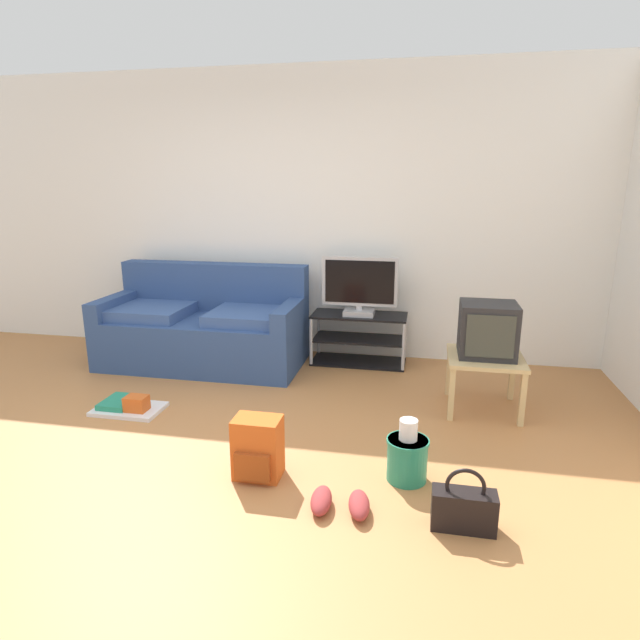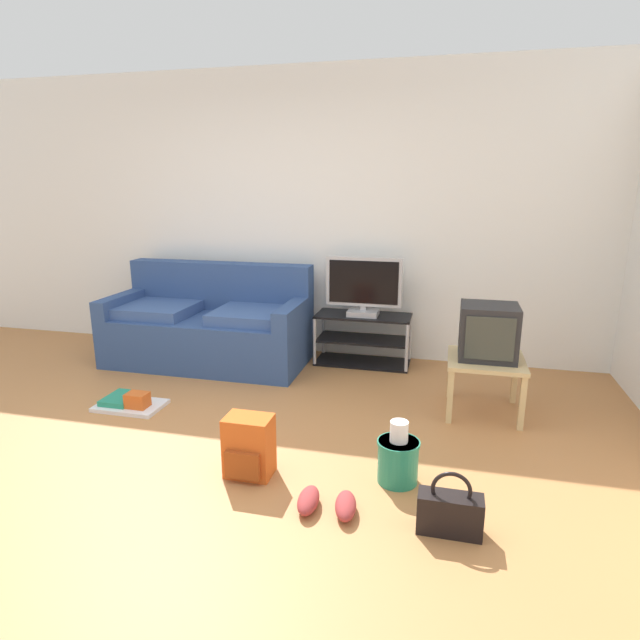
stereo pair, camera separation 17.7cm
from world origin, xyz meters
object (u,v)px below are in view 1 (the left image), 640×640
side_table (485,364)px  handbag (464,508)px  sneakers_pair (340,503)px  couch (205,328)px  cleaning_bucket (407,455)px  flat_tv (360,287)px  backpack (258,448)px  crt_tv (488,330)px  floor_tray (128,406)px  tv_stand (359,339)px

side_table → handbag: 1.53m
handbag → sneakers_pair: bearing=177.7°
couch → cleaning_bucket: 2.60m
flat_tv → backpack: (-0.32, -2.09, -0.56)m
handbag → sneakers_pair: 0.62m
crt_tv → sneakers_pair: (-0.85, -1.49, -0.57)m
crt_tv → couch: bearing=166.7°
backpack → handbag: size_ratio=1.10×
couch → handbag: size_ratio=5.60×
crt_tv → handbag: size_ratio=1.23×
floor_tray → tv_stand: bearing=42.7°
couch → flat_tv: (1.42, 0.26, 0.40)m
cleaning_bucket → floor_tray: 2.16m
side_table → cleaning_bucket: side_table is taller
cleaning_bucket → sneakers_pair: 0.51m
floor_tray → sneakers_pair: bearing=-27.4°
flat_tv → backpack: size_ratio=1.91×
flat_tv → side_table: flat_tv is taller
crt_tv → cleaning_bucket: size_ratio=1.08×
backpack → handbag: backpack is taller
tv_stand → flat_tv: size_ratio=1.27×
cleaning_bucket → floor_tray: bearing=165.4°
side_table → backpack: side_table is taller
couch → sneakers_pair: (1.63, -2.07, -0.29)m
tv_stand → handbag: (0.82, -2.37, -0.12)m
couch → sneakers_pair: size_ratio=5.45×
floor_tray → side_table: bearing=12.1°
side_table → floor_tray: bearing=-167.9°
tv_stand → flat_tv: flat_tv is taller
side_table → cleaning_bucket: bearing=-115.2°
tv_stand → side_table: size_ratio=1.62×
backpack → cleaning_bucket: 0.86m
tv_stand → handbag: 2.51m
handbag → sneakers_pair: (-0.62, 0.03, -0.07)m
cleaning_bucket → sneakers_pair: (-0.33, -0.37, -0.11)m
floor_tray → handbag: bearing=-21.5°
backpack → floor_tray: size_ratio=0.73×
cleaning_bucket → tv_stand: bearing=105.0°
tv_stand → sneakers_pair: (0.20, -2.35, -0.19)m
side_table → couch: bearing=166.4°
couch → handbag: (2.25, -2.10, -0.23)m
crt_tv → handbag: crt_tv is taller
side_table → crt_tv: crt_tv is taller
handbag → crt_tv: bearing=81.5°
backpack → sneakers_pair: size_ratio=1.07×
side_table → handbag: bearing=-98.6°
flat_tv → handbag: 2.57m
couch → crt_tv: size_ratio=4.57×
flat_tv → floor_tray: flat_tv is taller
couch → handbag: 3.08m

